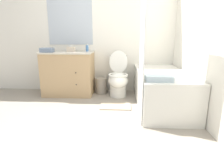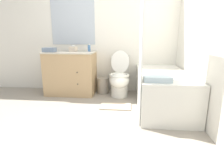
{
  "view_description": "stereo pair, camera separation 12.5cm",
  "coord_description": "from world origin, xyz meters",
  "views": [
    {
      "loc": [
        0.21,
        -1.88,
        1.12
      ],
      "look_at": [
        0.08,
        0.77,
        0.51
      ],
      "focal_mm": 28.0,
      "sensor_mm": 36.0,
      "label": 1
    },
    {
      "loc": [
        0.33,
        -1.88,
        1.12
      ],
      "look_at": [
        0.08,
        0.77,
        0.51
      ],
      "focal_mm": 28.0,
      "sensor_mm": 36.0,
      "label": 2
    }
  ],
  "objects": [
    {
      "name": "shower_curtain",
      "position": [
        0.49,
        0.4,
        0.99
      ],
      "size": [
        0.02,
        0.43,
        1.96
      ],
      "color": "white",
      "rests_on": "ground_plane"
    },
    {
      "name": "wall_back",
      "position": [
        -0.01,
        1.73,
        1.25
      ],
      "size": [
        8.0,
        0.06,
        2.5
      ],
      "color": "white",
      "rests_on": "ground_plane"
    },
    {
      "name": "wall_right",
      "position": [
        1.3,
        0.85,
        1.25
      ],
      "size": [
        0.05,
        2.71,
        2.5
      ],
      "color": "white",
      "rests_on": "ground_plane"
    },
    {
      "name": "vanity_cabinet",
      "position": [
        -0.8,
        1.43,
        0.43
      ],
      "size": [
        0.96,
        0.59,
        0.84
      ],
      "color": "tan",
      "rests_on": "ground_plane"
    },
    {
      "name": "bathtub",
      "position": [
        0.88,
        0.92,
        0.29
      ],
      "size": [
        0.77,
        1.58,
        0.57
      ],
      "color": "silver",
      "rests_on": "ground_plane"
    },
    {
      "name": "hand_towel_folded",
      "position": [
        -1.13,
        1.25,
        0.88
      ],
      "size": [
        0.23,
        0.14,
        0.08
      ],
      "color": "slate",
      "rests_on": "vanity_cabinet"
    },
    {
      "name": "toilet",
      "position": [
        0.17,
        1.36,
        0.35
      ],
      "size": [
        0.37,
        0.65,
        0.86
      ],
      "color": "silver",
      "rests_on": "ground_plane"
    },
    {
      "name": "bath_mat",
      "position": [
        0.14,
        0.8,
        0.01
      ],
      "size": [
        0.5,
        0.3,
        0.02
      ],
      "color": "tan",
      "rests_on": "ground_plane"
    },
    {
      "name": "wastebasket",
      "position": [
        -0.17,
        1.5,
        0.16
      ],
      "size": [
        0.23,
        0.23,
        0.31
      ],
      "color": "gray",
      "rests_on": "ground_plane"
    },
    {
      "name": "soap_dispenser",
      "position": [
        -0.43,
        1.48,
        0.91
      ],
      "size": [
        0.05,
        0.05,
        0.15
      ],
      "color": "#4C7AB2",
      "rests_on": "vanity_cabinet"
    },
    {
      "name": "tissue_box",
      "position": [
        -0.74,
        1.44,
        0.89
      ],
      "size": [
        0.13,
        0.14,
        0.12
      ],
      "color": "beige",
      "rests_on": "vanity_cabinet"
    },
    {
      "name": "bath_towel_folded",
      "position": [
        0.7,
        0.32,
        0.6
      ],
      "size": [
        0.34,
        0.2,
        0.07
      ],
      "color": "silver",
      "rests_on": "bathtub"
    },
    {
      "name": "ground_plane",
      "position": [
        0.0,
        0.0,
        0.0
      ],
      "size": [
        14.0,
        14.0,
        0.0
      ],
      "primitive_type": "plane",
      "color": "gray"
    },
    {
      "name": "sink_faucet",
      "position": [
        -0.8,
        1.62,
        0.88
      ],
      "size": [
        0.14,
        0.12,
        0.12
      ],
      "color": "silver",
      "rests_on": "vanity_cabinet"
    }
  ]
}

